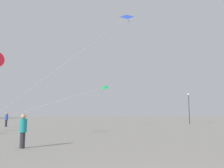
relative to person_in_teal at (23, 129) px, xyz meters
name	(u,v)px	position (x,y,z in m)	size (l,w,h in m)	color
person_in_teal	(23,129)	(0.00, 0.00, 0.00)	(0.36, 0.36, 1.65)	#2D2D33
person_in_blue	(6,119)	(-8.33, 18.93, 0.10)	(0.40, 0.40, 1.84)	#2D2D33
kite_cobalt_delta	(124,19)	(6.79, 17.11, 13.11)	(14.51, 6.44, 13.48)	blue
kite_emerald_diamond	(104,87)	(4.21, 20.97, 4.47)	(13.28, 2.62, 4.47)	green
lamppost_east	(189,103)	(18.52, 26.26, 2.50)	(0.36, 0.36, 5.09)	#2D2D30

